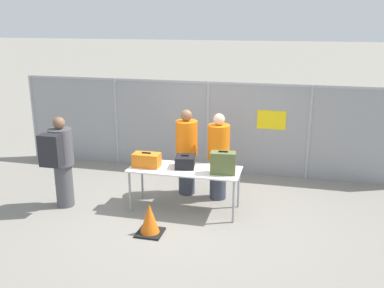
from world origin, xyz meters
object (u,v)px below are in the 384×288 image
Objects in this scene: utility_trailer at (250,141)px; traffic_cone at (150,220)px; traveler_hooded at (60,159)px; security_worker_near at (187,151)px; suitcase_black at (185,162)px; inspection_table at (185,172)px; suitcase_orange at (147,160)px; security_worker_far at (218,155)px; suitcase_olive at (223,163)px.

traffic_cone is (-1.12, -4.34, -0.16)m from utility_trailer.
security_worker_near is at bearing 22.89° from traveler_hooded.
suitcase_black reaches higher than traffic_cone.
inspection_table is 0.76m from security_worker_near.
suitcase_orange is 0.14× the size of utility_trailer.
security_worker_far is (1.17, 0.69, -0.04)m from suitcase_orange.
traveler_hooded is 4.81m from utility_trailer.
suitcase_olive is at bearing -6.94° from inspection_table.
suitcase_orange reaches higher than inspection_table.
security_worker_far is (0.48, 0.64, 0.14)m from inspection_table.
security_worker_far reaches higher than inspection_table.
suitcase_orange reaches higher than utility_trailer.
suitcase_olive is (0.69, -0.08, 0.25)m from inspection_table.
inspection_table is at bearing 173.06° from suitcase_olive.
inspection_table is at bearing -79.68° from suitcase_black.
suitcase_olive is 2.88m from traveler_hooded.
inspection_table is 1.16m from traffic_cone.
traveler_hooded is 2.32m from security_worker_near.
suitcase_black reaches higher than inspection_table.
traveler_hooded is 0.50× the size of utility_trailer.
utility_trailer is (2.97, 3.75, -0.52)m from traveler_hooded.
security_worker_near reaches higher than security_worker_far.
inspection_table is 0.74m from suitcase_olive.
security_worker_far is at bearing 52.97° from inspection_table.
suitcase_olive is at bearing -1.36° from suitcase_orange.
suitcase_black is 2.21m from traveler_hooded.
inspection_table is 0.58× the size of utility_trailer.
security_worker_near is 3.27× the size of traffic_cone.
suitcase_black is 1.29m from traffic_cone.
security_worker_far is at bearing 48.93° from suitcase_black.
inspection_table is 1.18× the size of traveler_hooded.
security_worker_far is (0.50, 0.57, -0.03)m from suitcase_black.
suitcase_orange is at bearing -175.70° from inspection_table.
inspection_table is 4.42× the size of suitcase_olive.
traffic_cone is (-1.00, -0.93, -0.73)m from suitcase_olive.
traffic_cone is at bearing -137.25° from suitcase_olive.
traffic_cone is (-0.30, -1.08, -0.64)m from suitcase_black.
suitcase_olive is 1.17m from security_worker_near.
suitcase_black is 0.25× the size of security_worker_far.
inspection_table is at bearing 72.80° from traffic_cone.
traveler_hooded is (-1.48, -0.36, 0.02)m from suitcase_orange.
suitcase_black is 0.12× the size of utility_trailer.
suitcase_black is at bearing 74.51° from traffic_cone.
suitcase_orange is 0.94m from security_worker_near.
suitcase_black is 0.72m from suitcase_olive.
suitcase_olive is at bearing -12.45° from suitcase_black.
security_worker_near is at bearing -110.15° from utility_trailer.
suitcase_orange is at bearing 178.64° from suitcase_olive.
suitcase_orange is 1.07× the size of suitcase_olive.
security_worker_near reaches higher than suitcase_black.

